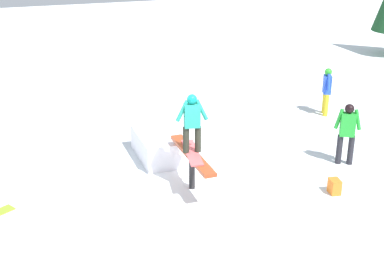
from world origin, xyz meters
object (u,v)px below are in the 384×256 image
object	(u,v)px
main_rider_on_rail	(192,125)
bystander_green	(347,131)
rail_feature	(192,159)
bystander_blue	(327,89)
loose_snowboard_white	(319,233)
backpack_on_snow	(334,186)

from	to	relation	value
main_rider_on_rail	bystander_green	distance (m)	4.12
rail_feature	bystander_green	xyz separation A→B (m)	(0.04, 4.06, 0.15)
rail_feature	bystander_blue	bearing A→B (deg)	120.18
main_rider_on_rail	bystander_green	size ratio (longest dim) A/B	0.92
loose_snowboard_white	backpack_on_snow	size ratio (longest dim) A/B	4.54
bystander_blue	backpack_on_snow	world-z (taller)	bystander_blue
loose_snowboard_white	backpack_on_snow	xyz separation A→B (m)	(-1.34, 1.24, 0.16)
rail_feature	bystander_blue	distance (m)	6.54
bystander_blue	backpack_on_snow	distance (m)	5.39
rail_feature	main_rider_on_rail	xyz separation A→B (m)	(0.00, 0.00, 0.82)
main_rider_on_rail	loose_snowboard_white	distance (m)	3.50
rail_feature	backpack_on_snow	size ratio (longest dim) A/B	6.78
bystander_green	backpack_on_snow	xyz separation A→B (m)	(1.27, -1.13, -0.72)
bystander_green	loose_snowboard_white	xyz separation A→B (m)	(2.61, -2.37, -0.88)
rail_feature	backpack_on_snow	world-z (taller)	rail_feature
bystander_blue	loose_snowboard_white	bearing A→B (deg)	-9.48
bystander_blue	bystander_green	bearing A→B (deg)	-1.27
rail_feature	loose_snowboard_white	bearing A→B (deg)	32.37
rail_feature	bystander_green	bearing A→B (deg)	89.33
main_rider_on_rail	bystander_blue	bearing A→B (deg)	130.29
bystander_blue	loose_snowboard_white	xyz separation A→B (m)	(5.95, -3.96, -0.83)
main_rider_on_rail	backpack_on_snow	xyz separation A→B (m)	(1.31, 2.93, -1.39)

